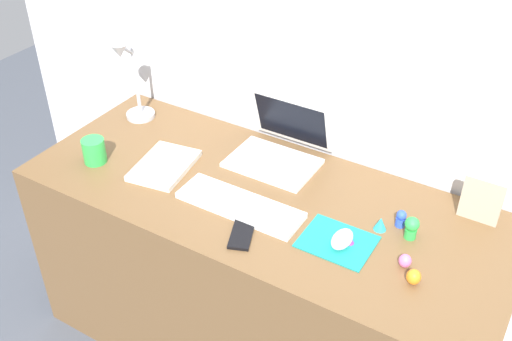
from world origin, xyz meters
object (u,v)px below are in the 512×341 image
notebook_pad (164,165)px  desk_lamp (131,84)px  coffee_mug (94,151)px  toy_figurine_orange (414,277)px  toy_figurine_green (412,227)px  toy_figurine_cyan (380,224)px  keyboard (240,205)px  toy_figurine_pink (405,261)px  laptop (281,144)px  mouse (342,239)px  toy_figurine_blue (401,218)px  cell_phone (242,235)px  toy_figurine_purple (350,239)px  picture_frame (481,200)px

notebook_pad → desk_lamp: bearing=137.0°
coffee_mug → toy_figurine_orange: size_ratio=1.97×
desk_lamp → toy_figurine_green: 1.15m
toy_figurine_cyan → keyboard: bearing=-162.5°
toy_figurine_pink → laptop: bearing=151.9°
desk_lamp → toy_figurine_green: size_ratio=4.54×
laptop → toy_figurine_cyan: (0.45, -0.19, -0.03)m
notebook_pad → toy_figurine_pink: 0.87m
keyboard → coffee_mug: coffee_mug is taller
keyboard → toy_figurine_green: 0.53m
mouse → toy_figurine_orange: bearing=-10.0°
laptop → desk_lamp: bearing=-173.5°
keyboard → toy_figurine_blue: (0.46, 0.18, 0.02)m
cell_phone → toy_figurine_green: size_ratio=1.74×
desk_lamp → toy_figurine_pink: desk_lamp is taller
toy_figurine_green → coffee_mug: bearing=-170.3°
cell_phone → coffee_mug: 0.65m
notebook_pad → toy_figurine_cyan: toy_figurine_cyan is taller
desk_lamp → toy_figurine_pink: (1.17, -0.23, -0.14)m
toy_figurine_blue → toy_figurine_green: (0.04, -0.04, 0.01)m
toy_figurine_green → toy_figurine_orange: bearing=-68.3°
mouse → toy_figurine_purple: size_ratio=2.73×
mouse → toy_figurine_blue: 0.21m
keyboard → toy_figurine_cyan: size_ratio=9.49×
keyboard → desk_lamp: 0.70m
picture_frame → toy_figurine_cyan: 0.31m
toy_figurine_pink → mouse: bearing=-177.2°
notebook_pad → toy_figurine_cyan: 0.76m
mouse → toy_figurine_green: (0.16, 0.13, 0.02)m
toy_figurine_green → laptop: bearing=161.7°
keyboard → mouse: size_ratio=4.27×
toy_figurine_cyan → toy_figurine_pink: (0.12, -0.11, -0.00)m
picture_frame → toy_figurine_orange: bearing=-102.5°
laptop → toy_figurine_purple: size_ratio=8.54×
desk_lamp → toy_figurine_orange: desk_lamp is taller
cell_phone → toy_figurine_cyan: toy_figurine_cyan is taller
notebook_pad → toy_figurine_blue: 0.81m
notebook_pad → picture_frame: 1.03m
notebook_pad → toy_figurine_green: bearing=-2.8°
mouse → toy_figurine_pink: toy_figurine_pink is taller
keyboard → cell_phone: keyboard is taller
toy_figurine_blue → toy_figurine_pink: bearing=-66.0°
cell_phone → desk_lamp: desk_lamp is taller
picture_frame → toy_figurine_pink: 0.34m
toy_figurine_green → desk_lamp: bearing=174.6°
toy_figurine_cyan → desk_lamp: bearing=173.5°
desk_lamp → toy_figurine_orange: size_ratio=7.45×
toy_figurine_pink → cell_phone: bearing=-164.3°
toy_figurine_blue → toy_figurine_purple: 0.18m
coffee_mug → toy_figurine_orange: (1.14, 0.01, -0.02)m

